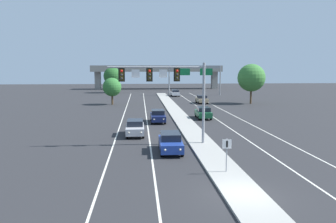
{
  "coord_description": "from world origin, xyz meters",
  "views": [
    {
      "loc": [
        -5.55,
        -17.16,
        6.89
      ],
      "look_at": [
        -3.2,
        11.14,
        3.2
      ],
      "focal_mm": 35.98,
      "sensor_mm": 36.0,
      "label": 1
    }
  ],
  "objects_px": {
    "car_receding_white": "(175,93)",
    "car_receding_green": "(203,113)",
    "tree_far_right_c": "(251,78)",
    "tree_far_left_a": "(112,87)",
    "tree_far_left_b": "(112,76)",
    "highway_sign_gantry": "(195,71)",
    "car_oncoming_silver": "(135,127)",
    "car_oncoming_navy": "(158,116)",
    "car_oncoming_blue": "(170,142)",
    "car_receding_tan": "(202,99)",
    "median_sign_post": "(227,150)",
    "overhead_signal_mast": "(170,83)"
  },
  "relations": [
    {
      "from": "car_receding_white",
      "to": "car_receding_green",
      "type": "bearing_deg",
      "value": -89.88
    },
    {
      "from": "car_receding_green",
      "to": "tree_far_right_c",
      "type": "distance_m",
      "value": 22.59
    },
    {
      "from": "tree_far_right_c",
      "to": "tree_far_left_a",
      "type": "height_order",
      "value": "tree_far_right_c"
    },
    {
      "from": "tree_far_right_c",
      "to": "tree_far_left_b",
      "type": "bearing_deg",
      "value": 132.73
    },
    {
      "from": "car_receding_green",
      "to": "car_receding_white",
      "type": "height_order",
      "value": "same"
    },
    {
      "from": "highway_sign_gantry",
      "to": "tree_far_left_a",
      "type": "relative_size",
      "value": 2.62
    },
    {
      "from": "car_oncoming_silver",
      "to": "car_oncoming_navy",
      "type": "height_order",
      "value": "same"
    },
    {
      "from": "car_oncoming_blue",
      "to": "tree_far_left_b",
      "type": "distance_m",
      "value": 68.37
    },
    {
      "from": "car_receding_green",
      "to": "car_receding_tan",
      "type": "height_order",
      "value": "same"
    },
    {
      "from": "car_oncoming_navy",
      "to": "median_sign_post",
      "type": "bearing_deg",
      "value": -81.13
    },
    {
      "from": "car_oncoming_blue",
      "to": "car_receding_green",
      "type": "height_order",
      "value": "same"
    },
    {
      "from": "tree_far_left_b",
      "to": "car_oncoming_blue",
      "type": "bearing_deg",
      "value": -81.52
    },
    {
      "from": "highway_sign_gantry",
      "to": "tree_far_right_c",
      "type": "relative_size",
      "value": 1.73
    },
    {
      "from": "car_receding_white",
      "to": "highway_sign_gantry",
      "type": "bearing_deg",
      "value": 24.52
    },
    {
      "from": "tree_far_left_b",
      "to": "tree_far_left_a",
      "type": "distance_m",
      "value": 30.78
    },
    {
      "from": "tree_far_left_b",
      "to": "tree_far_right_c",
      "type": "distance_m",
      "value": 42.65
    },
    {
      "from": "overhead_signal_mast",
      "to": "car_oncoming_navy",
      "type": "bearing_deg",
      "value": 91.72
    },
    {
      "from": "highway_sign_gantry",
      "to": "tree_far_left_a",
      "type": "height_order",
      "value": "highway_sign_gantry"
    },
    {
      "from": "car_receding_green",
      "to": "highway_sign_gantry",
      "type": "xyz_separation_m",
      "value": [
        5.16,
        38.97,
        5.34
      ]
    },
    {
      "from": "median_sign_post",
      "to": "car_oncoming_silver",
      "type": "distance_m",
      "value": 14.6
    },
    {
      "from": "median_sign_post",
      "to": "car_receding_tan",
      "type": "height_order",
      "value": "median_sign_post"
    },
    {
      "from": "overhead_signal_mast",
      "to": "median_sign_post",
      "type": "relative_size",
      "value": 3.89
    },
    {
      "from": "overhead_signal_mast",
      "to": "car_receding_white",
      "type": "bearing_deg",
      "value": 83.54
    },
    {
      "from": "car_oncoming_silver",
      "to": "tree_far_left_b",
      "type": "distance_m",
      "value": 60.92
    },
    {
      "from": "highway_sign_gantry",
      "to": "tree_far_right_c",
      "type": "bearing_deg",
      "value": -69.99
    },
    {
      "from": "car_receding_green",
      "to": "tree_far_left_a",
      "type": "relative_size",
      "value": 0.89
    },
    {
      "from": "overhead_signal_mast",
      "to": "car_oncoming_blue",
      "type": "xyz_separation_m",
      "value": [
        -0.16,
        -2.49,
        -4.72
      ]
    },
    {
      "from": "median_sign_post",
      "to": "car_receding_tan",
      "type": "relative_size",
      "value": 0.49
    },
    {
      "from": "car_oncoming_silver",
      "to": "car_receding_green",
      "type": "height_order",
      "value": "same"
    },
    {
      "from": "car_receding_tan",
      "to": "highway_sign_gantry",
      "type": "xyz_separation_m",
      "value": [
        1.74,
        19.27,
        5.34
      ]
    },
    {
      "from": "median_sign_post",
      "to": "tree_far_left_b",
      "type": "bearing_deg",
      "value": 100.15
    },
    {
      "from": "tree_far_left_b",
      "to": "car_receding_green",
      "type": "bearing_deg",
      "value": -71.88
    },
    {
      "from": "car_receding_tan",
      "to": "car_receding_white",
      "type": "distance_m",
      "value": 17.24
    },
    {
      "from": "car_receding_green",
      "to": "highway_sign_gantry",
      "type": "distance_m",
      "value": 39.68
    },
    {
      "from": "car_oncoming_silver",
      "to": "highway_sign_gantry",
      "type": "xyz_separation_m",
      "value": [
        14.31,
        49.85,
        5.34
      ]
    },
    {
      "from": "overhead_signal_mast",
      "to": "car_receding_white",
      "type": "xyz_separation_m",
      "value": [
        5.9,
        52.09,
        -4.72
      ]
    },
    {
      "from": "highway_sign_gantry",
      "to": "car_receding_white",
      "type": "bearing_deg",
      "value": -155.48
    },
    {
      "from": "car_oncoming_navy",
      "to": "car_receding_white",
      "type": "distance_m",
      "value": 39.77
    },
    {
      "from": "car_receding_white",
      "to": "median_sign_post",
      "type": "bearing_deg",
      "value": -92.77
    },
    {
      "from": "car_oncoming_navy",
      "to": "highway_sign_gantry",
      "type": "distance_m",
      "value": 43.56
    },
    {
      "from": "median_sign_post",
      "to": "car_receding_tan",
      "type": "distance_m",
      "value": 44.29
    },
    {
      "from": "highway_sign_gantry",
      "to": "tree_far_left_b",
      "type": "bearing_deg",
      "value": 153.74
    },
    {
      "from": "median_sign_post",
      "to": "tree_far_right_c",
      "type": "distance_m",
      "value": 45.26
    },
    {
      "from": "median_sign_post",
      "to": "car_oncoming_silver",
      "type": "relative_size",
      "value": 0.49
    },
    {
      "from": "car_oncoming_silver",
      "to": "car_receding_white",
      "type": "xyz_separation_m",
      "value": [
        9.06,
        47.46,
        0.0
      ]
    },
    {
      "from": "car_oncoming_navy",
      "to": "tree_far_left_a",
      "type": "bearing_deg",
      "value": 109.16
    },
    {
      "from": "car_oncoming_silver",
      "to": "tree_far_left_a",
      "type": "xyz_separation_m",
      "value": [
        -4.7,
        29.73,
        2.48
      ]
    },
    {
      "from": "median_sign_post",
      "to": "car_oncoming_blue",
      "type": "xyz_separation_m",
      "value": [
        -3.12,
        6.11,
        -0.77
      ]
    },
    {
      "from": "median_sign_post",
      "to": "highway_sign_gantry",
      "type": "bearing_deg",
      "value": 82.61
    },
    {
      "from": "car_receding_tan",
      "to": "tree_far_left_b",
      "type": "bearing_deg",
      "value": 123.37
    }
  ]
}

